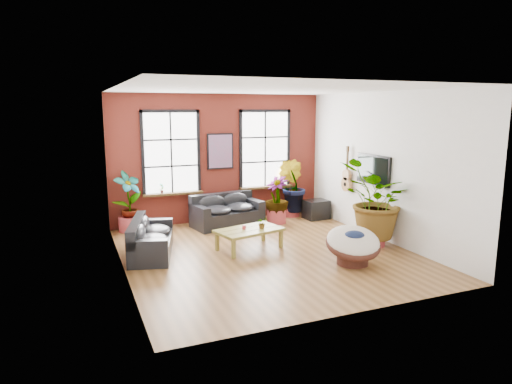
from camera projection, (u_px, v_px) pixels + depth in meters
room at (264, 173)px, 9.78m from camera, size 6.04×6.54×3.54m
sofa_back at (226, 211)px, 12.23m from camera, size 1.98×1.21×0.85m
sofa_left at (149, 239)px, 9.79m from camera, size 1.28×2.07×0.76m
coffee_table at (249, 231)px, 10.15m from camera, size 1.60×1.15×0.56m
papasan_chair at (353, 244)px, 9.17m from camera, size 1.37×1.37×0.82m
poster at (220, 151)px, 12.50m from camera, size 0.74×0.06×0.98m
tv_wall_unit at (365, 172)px, 11.32m from camera, size 0.13×1.86×1.20m
media_box at (316, 209)px, 13.00m from camera, size 0.68×0.57×0.54m
pot_back_left at (129, 224)px, 11.69m from camera, size 0.62×0.62×0.37m
pot_back_right at (291, 210)px, 13.32m from camera, size 0.56×0.56×0.34m
pot_right_wall at (374, 238)px, 10.45m from camera, size 0.62×0.62×0.36m
pot_mid at (276, 216)px, 12.53m from camera, size 0.62×0.62×0.38m
floor_plant_back_left at (129, 199)px, 11.56m from camera, size 0.89×0.80×1.41m
floor_plant_back_right at (292, 186)px, 13.18m from camera, size 0.99×1.05×1.50m
floor_plant_right_wall at (376, 201)px, 10.28m from camera, size 2.09×2.00×1.79m
floor_plant_mid at (277, 197)px, 12.44m from camera, size 0.86×0.86×1.15m
table_plant at (262, 223)px, 10.16m from camera, size 0.25×0.22×0.26m
sill_plant_left at (162, 188)px, 12.00m from camera, size 0.17×0.17×0.27m
sill_plant_right at (277, 181)px, 13.25m from camera, size 0.19×0.19×0.27m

